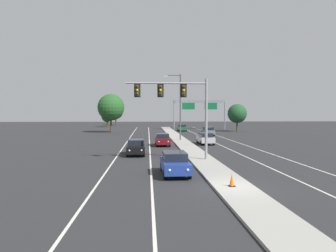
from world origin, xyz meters
name	(u,v)px	position (x,y,z in m)	size (l,w,h in m)	color
ground_plane	(234,189)	(0.00, 0.00, 0.00)	(260.00, 260.00, 0.00)	#28282B
median_island	(192,150)	(0.00, 18.00, 0.07)	(2.40, 110.00, 0.15)	#9E9B93
lane_stripe_oncoming_center	(150,145)	(-4.70, 25.00, 0.00)	(0.14, 100.00, 0.01)	silver
lane_stripe_receding_center	(219,144)	(4.70, 25.00, 0.00)	(0.14, 100.00, 0.01)	silver
edge_stripe_left	(125,145)	(-8.00, 25.00, 0.00)	(0.14, 100.00, 0.01)	silver
edge_stripe_right	(243,144)	(8.00, 25.00, 0.00)	(0.14, 100.00, 0.01)	silver
overhead_signal_mast	(179,100)	(-2.20, 10.51, 5.46)	(7.29, 0.44, 7.20)	gray
street_lamp_median	(179,103)	(-0.20, 30.82, 5.79)	(2.58, 0.28, 10.00)	#4C4C51
car_oncoming_blue	(175,163)	(-3.04, 4.34, 0.82)	(1.92, 4.51, 1.58)	navy
car_oncoming_black	(136,147)	(-6.15, 15.00, 0.82)	(1.88, 4.49, 1.58)	black
car_oncoming_darkred	(162,139)	(-3.02, 23.93, 0.82)	(1.86, 4.49, 1.58)	#5B0F14
car_receding_silver	(205,138)	(2.92, 25.37, 0.82)	(1.88, 4.50, 1.58)	#B7B7BC
car_receding_grey	(208,131)	(6.35, 41.73, 0.82)	(1.88, 4.49, 1.58)	slate
car_receding_green	(182,128)	(2.91, 55.74, 0.82)	(1.86, 4.49, 1.58)	#195633
traffic_cone_median_nose	(232,180)	(-0.14, -0.06, 0.51)	(0.36, 0.36, 0.74)	black
highway_sign_gantry	(200,105)	(8.20, 63.21, 6.16)	(13.28, 0.42, 7.50)	gray
tree_far_left_c	(107,116)	(-16.77, 76.88, 3.15)	(3.34, 3.34, 4.84)	#4C3823
tree_far_left_a	(116,112)	(-15.44, 89.09, 4.44)	(4.70, 4.70, 6.81)	#4C3823
tree_far_right_c	(237,114)	(15.12, 53.27, 4.04)	(4.28, 4.28, 6.20)	#4C3823
tree_far_left_b	(111,107)	(-12.78, 51.52, 5.39)	(5.70, 5.70, 8.24)	#4C3823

